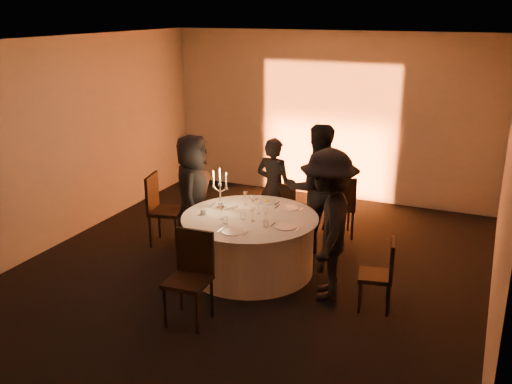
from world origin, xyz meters
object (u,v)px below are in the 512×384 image
at_px(chair_right, 382,271).
at_px(coffee_cup, 203,212).
at_px(chair_back_left, 286,207).
at_px(chair_front, 191,271).
at_px(chair_back_right, 340,203).
at_px(candelabra, 220,194).
at_px(banquet_table, 250,244).
at_px(guest_back_left, 274,188).
at_px(guest_left, 193,192).
at_px(guest_right, 328,225).
at_px(chair_left, 161,205).
at_px(guest_back_right, 317,188).

relative_size(chair_right, coffee_cup, 7.84).
height_order(chair_back_left, chair_front, chair_front).
xyz_separation_m(chair_back_left, chair_right, (1.79, -1.61, -0.01)).
height_order(chair_back_right, candelabra, candelabra).
relative_size(banquet_table, guest_back_left, 1.15).
relative_size(guest_left, guest_right, 0.91).
bearing_deg(guest_left, candelabra, -135.92).
xyz_separation_m(chair_left, candelabra, (1.09, -0.19, 0.37)).
distance_m(chair_back_right, guest_back_right, 0.71).
distance_m(banquet_table, coffee_cup, 0.75).
bearing_deg(guest_back_right, coffee_cup, 16.46).
bearing_deg(banquet_table, coffee_cup, -165.29).
xyz_separation_m(chair_front, guest_back_left, (-0.06, 2.62, 0.19)).
bearing_deg(guest_back_right, banquet_table, 32.02).
relative_size(chair_right, guest_back_right, 0.46).
bearing_deg(coffee_cup, guest_back_left, 72.09).
height_order(guest_right, coffee_cup, guest_right).
bearing_deg(coffee_cup, chair_left, 153.66).
bearing_deg(coffee_cup, guest_back_right, 45.45).
bearing_deg(chair_right, candelabra, -112.25).
bearing_deg(chair_back_right, guest_back_left, -1.98).
height_order(banquet_table, candelabra, candelabra).
height_order(chair_back_left, chair_right, chair_back_left).
bearing_deg(chair_front, guest_back_left, 87.78).
height_order(chair_back_right, guest_left, guest_left).
bearing_deg(candelabra, guest_left, 154.74).
distance_m(banquet_table, candelabra, 0.78).
relative_size(guest_back_left, guest_back_right, 0.84).
bearing_deg(candelabra, chair_front, -75.19).
height_order(guest_right, candelabra, guest_right).
bearing_deg(coffee_cup, chair_front, -67.45).
bearing_deg(chair_back_left, guest_back_right, 156.56).
height_order(chair_left, guest_right, guest_right).
distance_m(guest_back_right, guest_right, 1.42).
xyz_separation_m(chair_back_right, guest_back_left, (-0.94, -0.38, 0.23)).
bearing_deg(guest_right, chair_right, 71.74).
xyz_separation_m(guest_left, guest_back_right, (1.66, 0.64, 0.08)).
distance_m(banquet_table, chair_back_left, 1.29).
relative_size(banquet_table, candelabra, 3.14).
bearing_deg(candelabra, guest_back_right, 40.22).
height_order(chair_left, guest_left, guest_left).
relative_size(chair_back_right, guest_right, 0.53).
height_order(guest_back_right, guest_right, guest_back_right).
distance_m(chair_back_right, guest_right, 1.94).
relative_size(chair_front, guest_back_right, 0.56).
height_order(chair_back_right, guest_back_left, guest_back_left).
height_order(chair_right, chair_front, chair_front).
bearing_deg(guest_left, guest_back_left, -68.79).
distance_m(chair_right, guest_back_left, 2.53).
relative_size(chair_left, chair_right, 1.23).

